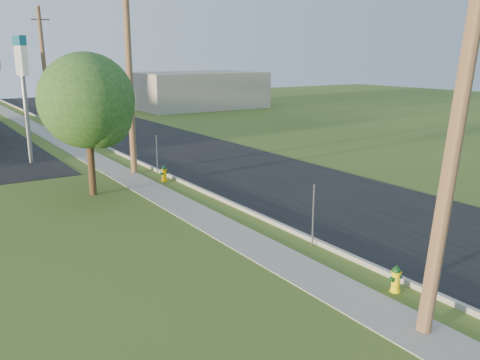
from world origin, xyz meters
name	(u,v)px	position (x,y,z in m)	size (l,w,h in m)	color
ground_plane	(418,301)	(0.00, 0.00, 0.00)	(140.00, 140.00, 0.00)	#405C21
road	(299,188)	(4.50, 10.00, 0.01)	(8.00, 120.00, 0.02)	black
curb	(224,200)	(0.50, 10.00, 0.07)	(0.15, 120.00, 0.15)	#9C9A8F
sidewalk	(186,208)	(-1.25, 10.00, 0.01)	(1.50, 120.00, 0.03)	gray
utility_pole_near	(460,109)	(-0.60, -1.00, 4.80)	(1.40, 0.32, 9.48)	brown
utility_pole_mid	(129,74)	(-0.60, 17.00, 4.95)	(1.40, 0.32, 9.80)	brown
utility_pole_far	(45,69)	(-0.60, 35.00, 4.80)	(1.40, 0.32, 9.50)	brown
sign_post_near	(313,216)	(0.25, 4.20, 1.00)	(0.05, 0.04, 2.00)	gray
sign_post_mid	(157,155)	(0.25, 16.00, 1.00)	(0.05, 0.04, 2.00)	gray
sign_post_far	(85,127)	(0.25, 28.20, 1.00)	(0.05, 0.04, 2.00)	gray
price_pylon	(21,63)	(-4.50, 22.50, 5.43)	(0.34, 2.04, 6.85)	gray
distant_building	(196,90)	(18.00, 45.00, 2.00)	(14.00, 10.00, 4.00)	gray
tree_verge	(90,104)	(-3.55, 13.96, 3.87)	(3.97, 3.97, 6.01)	#3A2715
hydrant_near	(396,279)	(-0.08, 0.63, 0.35)	(0.37, 0.33, 0.72)	yellow
hydrant_mid	(164,173)	(-0.05, 14.54, 0.38)	(0.40, 0.36, 0.78)	#EFB000
hydrant_far	(78,134)	(0.03, 29.34, 0.36)	(0.38, 0.34, 0.73)	yellow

